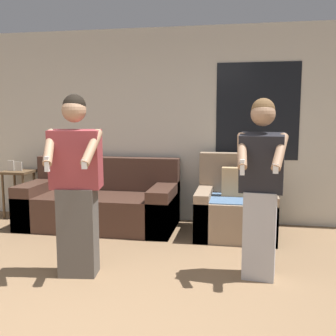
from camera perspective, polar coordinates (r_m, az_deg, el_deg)
wall_back at (r=5.61m, az=-0.81°, el=6.15°), size 6.91×0.07×2.70m
couch at (r=5.45m, az=-9.75°, el=-5.10°), size 2.06×0.97×0.91m
armchair at (r=5.07m, az=9.78°, el=-5.76°), size 0.97×0.92×1.01m
side_table at (r=6.22m, az=-20.89°, el=-1.59°), size 0.40×0.39×0.84m
person_left at (r=3.72m, az=-13.15°, el=-2.60°), size 0.52×0.51×1.69m
person_right at (r=3.65m, az=13.32°, el=-2.88°), size 0.45×0.52×1.65m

